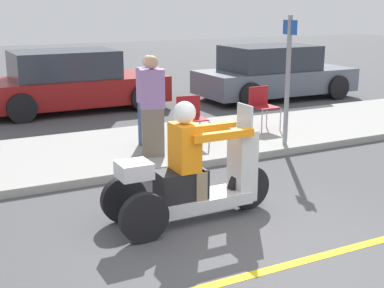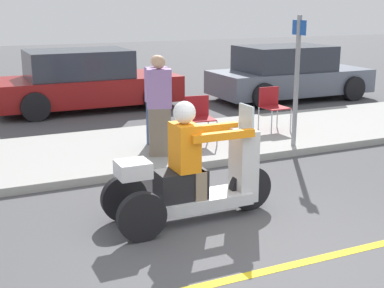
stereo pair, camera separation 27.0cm
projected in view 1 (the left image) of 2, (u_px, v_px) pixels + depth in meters
name	position (u px, v px, depth m)	size (l,w,h in m)	color
ground_plane	(292.00, 264.00, 5.31)	(60.00, 60.00, 0.00)	#4C4C4F
lane_stripe	(261.00, 272.00, 5.15)	(24.00, 0.12, 0.01)	gold
sidewalk_strip	(128.00, 149.00, 9.25)	(28.00, 2.80, 0.12)	#9E9E99
motorcycle_trike	(193.00, 178.00, 6.28)	(2.09, 0.73, 1.45)	black
spectator_near_curb	(152.00, 108.00, 8.45)	(0.43, 0.33, 1.61)	#726656
spectator_end_of_line	(149.00, 102.00, 9.11)	(0.37, 0.22, 1.55)	#38476B
folding_chair_set_back	(262.00, 103.00, 10.35)	(0.48, 0.48, 0.82)	#A5A8AD
folding_chair_curbside	(191.00, 115.00, 9.30)	(0.51, 0.51, 0.82)	#A5A8AD
parked_car_lot_right	(71.00, 82.00, 12.74)	(4.32, 2.02, 1.43)	maroon
parked_car_lot_center	(274.00, 74.00, 14.30)	(4.27, 2.00, 1.42)	slate
street_sign	(288.00, 76.00, 9.03)	(0.08, 0.36, 2.20)	gray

